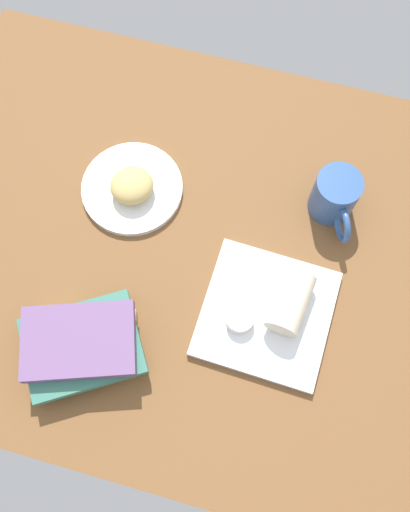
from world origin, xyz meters
TOP-DOWN VIEW (x-y plane):
  - dining_table at (0.00, 0.00)cm, footprint 110.00×90.00cm
  - round_plate at (12.17, -8.76)cm, footprint 20.45×20.45cm
  - scone_pastry at (11.63, -8.02)cm, footprint 11.90×11.93cm
  - square_plate at (-19.98, 9.41)cm, footprint 24.50×24.50cm
  - sauce_cup at (-15.48, 12.21)cm, footprint 5.14×5.14cm
  - breakfast_wrap at (-23.58, 7.16)cm, footprint 7.58×11.98cm
  - book_stack at (10.77, 24.19)cm, footprint 25.61×24.01cm
  - coffee_mug at (-27.34, -15.38)cm, footprint 9.01×13.65cm

SIDE VIEW (x-z plane):
  - dining_table at x=0.00cm, z-range 0.00..4.00cm
  - round_plate at x=12.17cm, z-range 4.00..5.40cm
  - square_plate at x=-19.98cm, z-range 4.00..5.60cm
  - sauce_cup at x=-15.48cm, z-range 5.69..8.20cm
  - book_stack at x=10.77cm, z-range 4.08..11.36cm
  - scone_pastry at x=11.63cm, z-range 5.40..10.14cm
  - breakfast_wrap at x=-23.58cm, z-range 5.60..11.83cm
  - coffee_mug at x=-27.34cm, z-range 4.11..14.55cm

